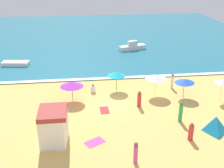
{
  "coord_description": "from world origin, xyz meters",
  "views": [
    {
      "loc": [
        -2.73,
        -24.31,
        12.69
      ],
      "look_at": [
        0.49,
        2.89,
        0.8
      ],
      "focal_mm": 44.9,
      "sensor_mm": 36.0,
      "label": 1
    }
  ],
  "objects": [
    {
      "name": "wave_breaker_foam",
      "position": [
        0.0,
        6.3,
        0.1
      ],
      "size": [
        57.0,
        0.7,
        0.01
      ],
      "primitive_type": "cube",
      "color": "white",
      "rests_on": "ocean_water"
    },
    {
      "name": "small_boat_0",
      "position": [
        -11.36,
        12.28,
        0.35
      ],
      "size": [
        3.64,
        1.77,
        0.51
      ],
      "color": "white",
      "rests_on": "ocean_water"
    },
    {
      "name": "beach_umbrella_1",
      "position": [
        0.99,
        3.04,
        1.88
      ],
      "size": [
        2.75,
        2.75,
        2.13
      ],
      "color": "#4C3823",
      "rests_on": "ground_plane"
    },
    {
      "name": "beach_umbrella_0",
      "position": [
        -3.69,
        1.07,
        1.79
      ],
      "size": [
        3.1,
        3.1,
        2.04
      ],
      "color": "#4C3823",
      "rests_on": "ground_plane"
    },
    {
      "name": "beachgoer_6",
      "position": [
        -1.55,
        2.81,
        0.39
      ],
      "size": [
        0.53,
        0.53,
        0.9
      ],
      "color": "white",
      "rests_on": "ground_plane"
    },
    {
      "name": "small_boat_1",
      "position": [
        5.48,
        17.72,
        0.56
      ],
      "size": [
        4.45,
        2.47,
        1.39
      ],
      "color": "white",
      "rests_on": "ocean_water"
    },
    {
      "name": "beach_umbrella_2",
      "position": [
        4.82,
        1.37,
        2.03
      ],
      "size": [
        3.09,
        3.09,
        2.27
      ],
      "color": "silver",
      "rests_on": "ground_plane"
    },
    {
      "name": "beach_towel_1",
      "position": [
        -0.72,
        -1.35,
        0.01
      ],
      "size": [
        0.88,
        1.5,
        0.01
      ],
      "color": "red",
      "rests_on": "ground_plane"
    },
    {
      "name": "beachgoer_2",
      "position": [
        7.09,
        2.81,
        0.82
      ],
      "size": [
        0.32,
        0.32,
        1.68
      ],
      "color": "white",
      "rests_on": "ground_plane"
    },
    {
      "name": "beachgoer_1",
      "position": [
        2.64,
        -0.98,
        0.76
      ],
      "size": [
        0.49,
        0.49,
        1.64
      ],
      "color": "red",
      "rests_on": "ground_plane"
    },
    {
      "name": "lifeguard_cabana",
      "position": [
        -4.96,
        -5.96,
        1.42
      ],
      "size": [
        2.1,
        2.52,
        2.79
      ],
      "color": "white",
      "rests_on": "ground_plane"
    },
    {
      "name": "beach_tent",
      "position": [
        7.92,
        -5.85,
        0.67
      ],
      "size": [
        1.85,
        2.16,
        1.34
      ],
      "color": "#1999D8",
      "rests_on": "ground_plane"
    },
    {
      "name": "beach_umbrella_6",
      "position": [
        7.57,
        0.55,
        1.76
      ],
      "size": [
        2.17,
        2.15,
        1.99
      ],
      "color": "#4C3823",
      "rests_on": "ground_plane"
    },
    {
      "name": "beachgoer_8",
      "position": [
        5.61,
        -4.07,
        0.9
      ],
      "size": [
        0.47,
        0.47,
        1.89
      ],
      "color": "green",
      "rests_on": "ground_plane"
    },
    {
      "name": "ocean_water",
      "position": [
        0.0,
        28.0,
        0.05
      ],
      "size": [
        60.0,
        44.0,
        0.1
      ],
      "primitive_type": "cube",
      "color": "teal",
      "rests_on": "ground_plane"
    },
    {
      "name": "beachgoer_4",
      "position": [
        0.7,
        -9.04,
        0.82
      ],
      "size": [
        0.4,
        0.4,
        1.67
      ],
      "color": "#D84CA5",
      "rests_on": "ground_plane"
    },
    {
      "name": "beachgoer_5",
      "position": [
        5.48,
        -6.84,
        0.69
      ],
      "size": [
        0.56,
        0.56,
        1.52
      ],
      "color": "red",
      "rests_on": "ground_plane"
    },
    {
      "name": "beach_umbrella_5",
      "position": [
        10.98,
        -0.6,
        2.01
      ],
      "size": [
        1.71,
        1.72,
        2.2
      ],
      "color": "silver",
      "rests_on": "ground_plane"
    },
    {
      "name": "ground_plane",
      "position": [
        0.0,
        0.0,
        0.0
      ],
      "size": [
        60.0,
        60.0,
        0.0
      ],
      "primitive_type": "plane",
      "color": "#EDBC60"
    },
    {
      "name": "beach_towel_0",
      "position": [
        -1.94,
        -6.33,
        0.01
      ],
      "size": [
        1.78,
        1.57,
        0.01
      ],
      "color": "#D84CA5",
      "rests_on": "ground_plane"
    }
  ]
}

